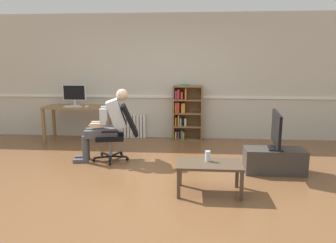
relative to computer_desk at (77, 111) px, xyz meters
The scene contains 14 objects.
ground_plane 2.93m from the computer_desk, 48.68° to the right, with size 18.00×18.00×0.00m, color brown.
back_wall 2.08m from the computer_desk, 14.81° to the left, with size 12.00×0.13×2.70m.
computer_desk is the anchor object (origin of this frame).
imac_monitor 0.38m from the computer_desk, 134.56° to the left, with size 0.50×0.14×0.44m.
keyboard 0.19m from the computer_desk, 104.63° to the right, with size 0.37×0.12×0.02m, color white.
computer_mouse 0.30m from the computer_desk, 25.73° to the right, with size 0.06×0.10×0.03m, color white.
bookshelf 2.31m from the computer_desk, ahead, with size 0.63×0.29×1.20m.
radiator 1.18m from the computer_desk, 20.46° to the left, with size 0.71×0.08×0.53m.
office_chair 1.73m from the computer_desk, 46.38° to the right, with size 0.81×0.63×0.97m.
person_seated 1.63m from the computer_desk, 52.17° to the right, with size 0.96×0.49×1.24m.
tv_stand 4.12m from the computer_desk, 24.71° to the right, with size 0.91×0.40×0.38m.
tv_screen 4.09m from the computer_desk, 24.71° to the right, with size 0.23×0.83×0.57m.
coffee_table 3.72m from the computer_desk, 43.76° to the right, with size 0.83×0.49×0.40m.
drinking_glass 3.65m from the computer_desk, 43.16° to the right, with size 0.07×0.07×0.14m, color silver.
Camera 1 is at (0.58, -4.43, 1.71)m, focal length 34.40 mm.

